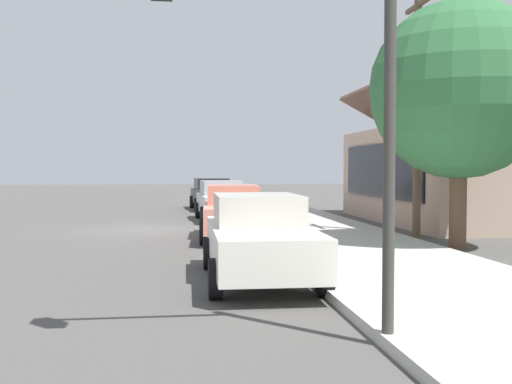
# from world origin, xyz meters

# --- Properties ---
(ground_plane) EXTENTS (120.00, 120.00, 0.00)m
(ground_plane) POSITION_xyz_m (0.00, 0.00, 0.00)
(ground_plane) COLOR #4C4947
(sidewalk_curb) EXTENTS (60.00, 4.20, 0.16)m
(sidewalk_curb) POSITION_xyz_m (0.00, 5.60, 0.08)
(sidewalk_curb) COLOR #B2AFA8
(sidewalk_curb) RESTS_ON ground
(car_charcoal) EXTENTS (4.73, 2.27, 1.59)m
(car_charcoal) POSITION_xyz_m (-9.88, 2.87, 0.82)
(car_charcoal) COLOR #2D3035
(car_charcoal) RESTS_ON ground
(car_silver) EXTENTS (4.52, 2.10, 1.59)m
(car_silver) POSITION_xyz_m (-3.36, 2.89, 0.81)
(car_silver) COLOR silver
(car_silver) RESTS_ON ground
(car_coral) EXTENTS (4.69, 2.11, 1.59)m
(car_coral) POSITION_xyz_m (2.93, 2.78, 0.81)
(car_coral) COLOR #EA8C75
(car_coral) RESTS_ON ground
(car_ivory) EXTENTS (4.67, 2.04, 1.59)m
(car_ivory) POSITION_xyz_m (9.69, 2.66, 0.82)
(car_ivory) COLOR silver
(car_ivory) RESTS_ON ground
(storefront_building) EXTENTS (11.05, 6.59, 5.46)m
(storefront_building) POSITION_xyz_m (-1.37, 11.98, 1.97)
(storefront_building) COLOR tan
(storefront_building) RESTS_ON ground
(shade_tree) EXTENTS (4.59, 4.59, 6.40)m
(shade_tree) POSITION_xyz_m (6.09, 8.33, 4.10)
(shade_tree) COLOR brown
(shade_tree) RESTS_ON ground
(traffic_light_main) EXTENTS (0.37, 2.79, 5.20)m
(traffic_light_main) POSITION_xyz_m (14.03, 2.54, 3.49)
(traffic_light_main) COLOR #383833
(traffic_light_main) RESTS_ON ground
(utility_pole_wooden) EXTENTS (1.80, 0.24, 7.50)m
(utility_pole_wooden) POSITION_xyz_m (3.71, 8.20, 3.93)
(utility_pole_wooden) COLOR brown
(utility_pole_wooden) RESTS_ON ground
(fire_hydrant_red) EXTENTS (0.22, 0.22, 0.71)m
(fire_hydrant_red) POSITION_xyz_m (0.60, 4.20, 0.50)
(fire_hydrant_red) COLOR red
(fire_hydrant_red) RESTS_ON sidewalk_curb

